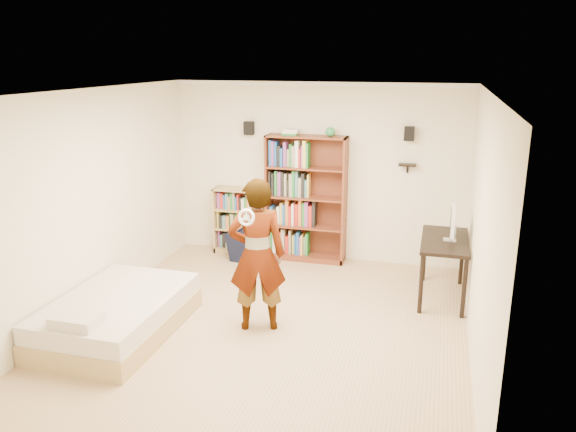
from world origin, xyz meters
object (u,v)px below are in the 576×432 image
(tall_bookshelf, at_px, (306,199))
(person, at_px, (257,255))
(computer_desk, at_px, (443,269))
(daybed, at_px, (117,311))
(low_bookshelf, at_px, (241,221))

(tall_bookshelf, height_order, person, tall_bookshelf)
(computer_desk, relative_size, daybed, 0.62)
(daybed, bearing_deg, tall_bookshelf, 63.21)
(computer_desk, bearing_deg, daybed, -150.70)
(tall_bookshelf, distance_m, computer_desk, 2.34)
(computer_desk, distance_m, person, 2.55)
(tall_bookshelf, xyz_separation_m, daybed, (-1.49, -2.95, -0.69))
(low_bookshelf, height_order, person, person)
(low_bookshelf, distance_m, computer_desk, 3.28)
(low_bookshelf, xyz_separation_m, computer_desk, (3.13, -0.97, -0.12))
(tall_bookshelf, bearing_deg, daybed, -116.79)
(computer_desk, bearing_deg, low_bookshelf, 162.73)
(low_bookshelf, xyz_separation_m, person, (1.08, -2.40, 0.37))
(tall_bookshelf, height_order, computer_desk, tall_bookshelf)
(person, bearing_deg, daybed, 1.23)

